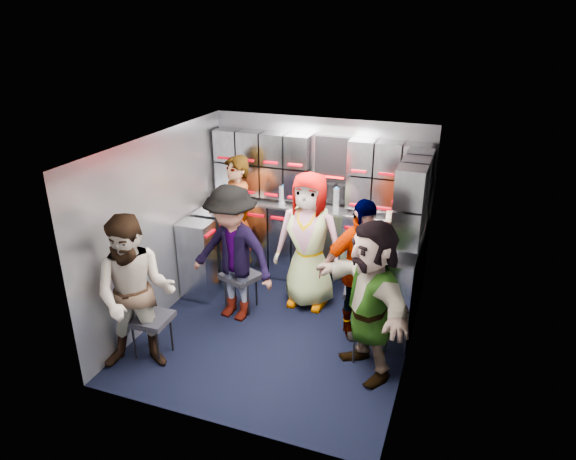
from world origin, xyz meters
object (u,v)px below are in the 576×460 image
(jump_seat_mid_right, at_px, (362,292))
(jump_seat_near_right, at_px, (371,326))
(attendant_arc_b, at_px, (232,254))
(attendant_arc_e, at_px, (370,300))
(attendant_standing, at_px, (237,221))
(jump_seat_center, at_px, (313,270))
(attendant_arc_a, at_px, (136,295))
(jump_seat_near_left, at_px, (151,321))
(attendant_arc_d, at_px, (360,269))
(jump_seat_mid_left, at_px, (241,278))
(attendant_arc_c, at_px, (309,241))

(jump_seat_mid_right, bearing_deg, jump_seat_near_right, -69.00)
(attendant_arc_b, relative_size, attendant_arc_e, 1.00)
(attendant_standing, relative_size, attendant_arc_e, 1.06)
(jump_seat_center, distance_m, attendant_arc_a, 2.27)
(jump_seat_near_left, xyz_separation_m, attendant_arc_a, (0.00, -0.18, 0.40))
(attendant_arc_a, relative_size, attendant_arc_d, 1.03)
(jump_seat_mid_left, relative_size, jump_seat_mid_right, 1.10)
(attendant_arc_b, height_order, attendant_arc_c, attendant_arc_c)
(attendant_arc_c, height_order, attendant_arc_d, attendant_arc_c)
(jump_seat_mid_left, height_order, jump_seat_mid_right, jump_seat_mid_left)
(jump_seat_mid_left, xyz_separation_m, attendant_arc_a, (-0.46, -1.32, 0.39))
(jump_seat_near_right, bearing_deg, jump_seat_center, 132.35)
(attendant_arc_a, bearing_deg, attendant_arc_b, 44.81)
(jump_seat_center, distance_m, attendant_arc_b, 1.12)
(attendant_arc_a, bearing_deg, jump_seat_center, 35.27)
(jump_seat_near_left, height_order, attendant_arc_d, attendant_arc_d)
(jump_seat_mid_right, relative_size, attendant_arc_b, 0.28)
(attendant_arc_d, xyz_separation_m, attendant_arc_e, (0.23, -0.61, 0.02))
(jump_seat_near_right, relative_size, attendant_standing, 0.27)
(attendant_arc_b, xyz_separation_m, attendant_arc_c, (0.71, 0.57, 0.03))
(jump_seat_center, distance_m, jump_seat_near_right, 1.38)
(jump_seat_mid_left, relative_size, attendant_arc_a, 0.31)
(jump_seat_center, xyz_separation_m, attendant_arc_c, (-0.00, -0.18, 0.47))
(jump_seat_mid_right, distance_m, attendant_arc_b, 1.50)
(jump_seat_center, relative_size, jump_seat_mid_right, 0.89)
(jump_seat_mid_left, relative_size, attendant_arc_e, 0.31)
(jump_seat_near_left, xyz_separation_m, attendant_arc_b, (0.46, 0.96, 0.39))
(jump_seat_mid_right, bearing_deg, attendant_arc_c, 161.66)
(jump_seat_near_left, relative_size, attendant_standing, 0.27)
(jump_seat_near_left, xyz_separation_m, attendant_standing, (0.15, 1.75, 0.44))
(jump_seat_mid_left, height_order, attendant_standing, attendant_standing)
(jump_seat_mid_left, xyz_separation_m, attendant_arc_d, (1.40, -0.02, 0.37))
(attendant_standing, bearing_deg, jump_seat_mid_left, -19.89)
(jump_seat_center, height_order, attendant_standing, attendant_standing)
(attendant_standing, height_order, attendant_arc_a, attendant_standing)
(jump_seat_near_right, height_order, attendant_arc_d, attendant_arc_d)
(jump_seat_near_right, bearing_deg, attendant_arc_d, 118.57)
(attendant_standing, xyz_separation_m, attendant_arc_d, (1.72, -0.63, -0.07))
(jump_seat_near_left, relative_size, jump_seat_mid_right, 1.01)
(jump_seat_near_left, distance_m, attendant_standing, 1.81)
(attendant_arc_c, bearing_deg, attendant_standing, 168.71)
(jump_seat_near_left, height_order, jump_seat_center, jump_seat_near_left)
(jump_seat_near_right, bearing_deg, jump_seat_mid_right, 111.00)
(jump_seat_mid_left, distance_m, attendant_arc_a, 1.45)
(jump_seat_near_right, xyz_separation_m, attendant_standing, (-1.95, 1.06, 0.46))
(jump_seat_mid_left, height_order, attendant_arc_c, attendant_arc_c)
(jump_seat_near_right, xyz_separation_m, attendant_arc_d, (-0.23, 0.43, 0.39))
(jump_seat_center, bearing_deg, attendant_arc_b, -133.11)
(jump_seat_mid_right, xyz_separation_m, jump_seat_near_right, (0.23, -0.61, -0.01))
(jump_seat_mid_right, height_order, attendant_arc_d, attendant_arc_d)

